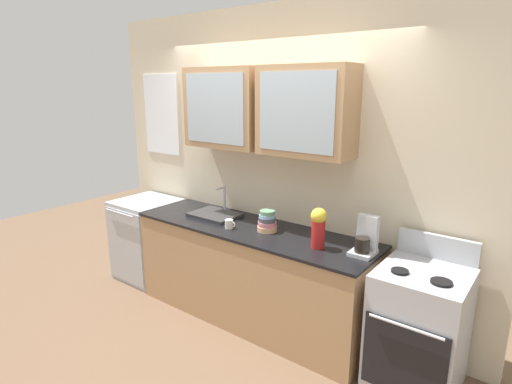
% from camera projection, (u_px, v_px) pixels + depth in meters
% --- Properties ---
extents(ground_plane, '(10.00, 10.00, 0.00)m').
position_uv_depth(ground_plane, '(251.00, 316.00, 3.90)').
color(ground_plane, brown).
extents(back_wall_unit, '(4.01, 0.42, 2.79)m').
position_uv_depth(back_wall_unit, '(273.00, 151.00, 3.78)').
color(back_wall_unit, beige).
rests_on(back_wall_unit, ground_plane).
extents(counter, '(2.30, 0.67, 0.89)m').
position_uv_depth(counter, '(251.00, 273.00, 3.79)').
color(counter, '#A87F56').
rests_on(counter, ground_plane).
extents(stove_range, '(0.59, 0.65, 1.07)m').
position_uv_depth(stove_range, '(419.00, 329.00, 2.91)').
color(stove_range, '#ADAFB5').
rests_on(stove_range, ground_plane).
extents(sink_faucet, '(0.45, 0.34, 0.27)m').
position_uv_depth(sink_faucet, '(215.00, 214.00, 3.99)').
color(sink_faucet, '#2D2D30').
rests_on(sink_faucet, counter).
extents(bowl_stack, '(0.17, 0.17, 0.18)m').
position_uv_depth(bowl_stack, '(267.00, 222.00, 3.57)').
color(bowl_stack, '#E0AD7F').
rests_on(bowl_stack, counter).
extents(vase, '(0.12, 0.12, 0.32)m').
position_uv_depth(vase, '(318.00, 226.00, 3.18)').
color(vase, '#B21E1E').
rests_on(vase, counter).
extents(cup_near_sink, '(0.11, 0.07, 0.08)m').
position_uv_depth(cup_near_sink, '(229.00, 224.00, 3.65)').
color(cup_near_sink, silver).
rests_on(cup_near_sink, counter).
extents(dishwasher, '(0.61, 0.66, 0.89)m').
position_uv_depth(dishwasher, '(148.00, 239.00, 4.65)').
color(dishwasher, '#ADAFB5').
rests_on(dishwasher, ground_plane).
extents(coffee_maker, '(0.17, 0.20, 0.29)m').
position_uv_depth(coffee_maker, '(365.00, 240.00, 3.08)').
color(coffee_maker, '#B7B7BC').
rests_on(coffee_maker, counter).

